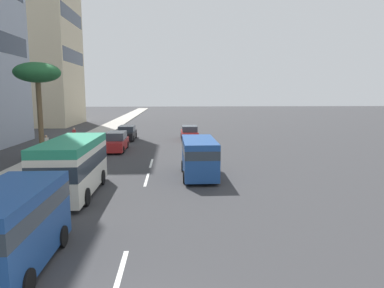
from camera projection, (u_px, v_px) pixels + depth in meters
The scene contains 14 objects.
ground_plane at pixel (158, 141), 37.66m from camera, with size 198.00×198.00×0.00m, color #38383A.
sidewalk_right at pixel (84, 141), 37.17m from camera, with size 162.00×3.32×0.15m, color #B2ADA3.
lane_stripe_near at pixel (119, 277), 9.74m from camera, with size 3.20×0.16×0.01m, color silver.
lane_stripe_mid at pixel (147, 179), 20.74m from camera, with size 3.20×0.16×0.01m, color silver.
lane_stripe_far at pixel (151, 163), 25.58m from camera, with size 3.20×0.16×0.01m, color silver.
car_lead at pixel (127, 133), 38.54m from camera, with size 4.66×1.87×1.56m.
minibus_second at pixel (72, 165), 17.48m from camera, with size 6.45×2.39×2.85m.
car_third at pixel (116, 142), 31.10m from camera, with size 4.77×1.83×1.70m.
car_fourth at pixel (189, 133), 38.53m from camera, with size 4.36×1.87×1.58m.
van_fifth at pixel (199, 155), 21.32m from camera, with size 5.12×2.11×2.36m.
van_sixth at pixel (10, 224), 10.01m from camera, with size 4.81×2.22×2.43m.
pedestrian_near_lamp at pixel (46, 144), 28.13m from camera, with size 0.38×0.38×1.64m.
pedestrian_mid_block at pixel (74, 135), 33.46m from camera, with size 0.30×0.35×1.72m.
palm_tree at pixel (37, 75), 25.92m from camera, with size 3.40×3.40×7.36m.
Camera 1 is at (-5.96, -1.52, 5.18)m, focal length 32.05 mm.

